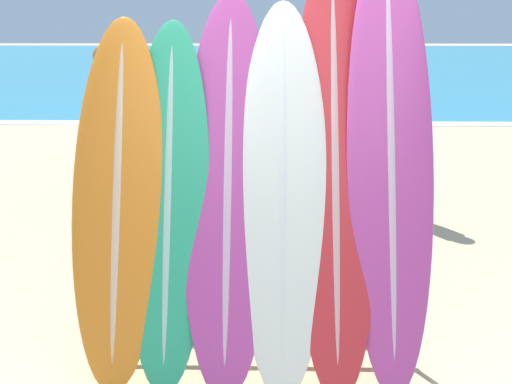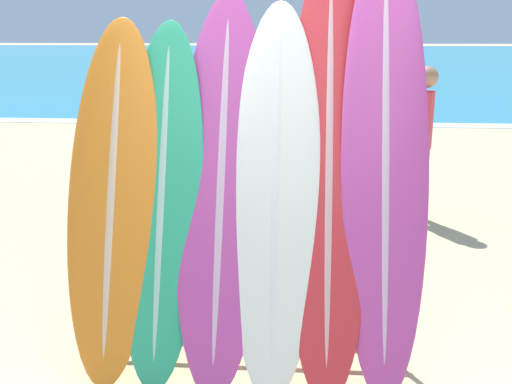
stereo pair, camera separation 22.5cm
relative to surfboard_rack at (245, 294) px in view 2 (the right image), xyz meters
The scene contains 11 objects.
ocean_water 38.77m from the surfboard_rack, 89.70° to the left, with size 120.00×60.00×0.01m.
surfboard_rack is the anchor object (origin of this frame).
surfboard_slot_0 0.96m from the surfboard_rack, behind, with size 0.53×0.85×2.05m.
surfboard_slot_1 0.74m from the surfboard_rack, behind, with size 0.48×0.87×2.03m.
surfboard_slot_2 0.67m from the surfboard_rack, 145.95° to the left, with size 0.54×1.06×2.20m.
surfboard_slot_3 0.64m from the surfboard_rack, 23.88° to the left, with size 0.52×1.02×2.15m.
surfboard_slot_4 0.91m from the surfboard_rack, 18.57° to the left, with size 0.50×1.20×2.43m.
surfboard_slot_5 1.13m from the surfboard_rack, 10.15° to the left, with size 0.50×1.09×2.53m.
person_near_water 7.88m from the surfboard_rack, 81.80° to the left, with size 0.26×0.23×1.51m.
person_mid_beach 3.36m from the surfboard_rack, 62.29° to the left, with size 0.22×0.27×1.61m.
person_far_left 3.85m from the surfboard_rack, 116.80° to the left, with size 0.27×0.31×1.80m.
Camera 2 is at (0.12, -2.52, 1.97)m, focal length 42.00 mm.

